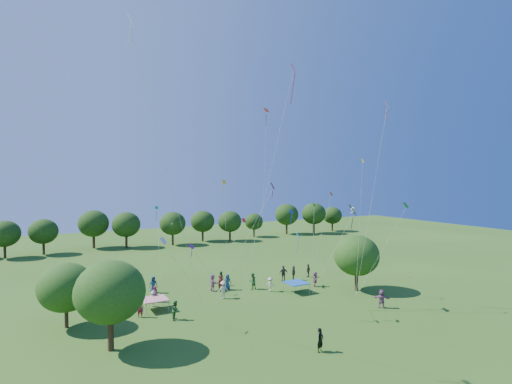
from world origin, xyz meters
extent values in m
cylinder|color=#422B19|center=(-12.54, 12.45, 1.05)|extent=(0.43, 0.43, 2.10)
ellipsoid|color=#285016|center=(-12.54, 12.45, 4.20)|extent=(4.92, 4.92, 4.43)
cylinder|color=#422B19|center=(-15.06, 18.72, 0.72)|extent=(0.30, 0.30, 1.44)
ellipsoid|color=#285016|center=(-15.06, 18.72, 3.32)|extent=(4.43, 4.43, 3.98)
cylinder|color=#422B19|center=(13.27, 15.63, 0.90)|extent=(0.37, 0.37, 1.79)
ellipsoid|color=#285016|center=(13.27, 15.63, 3.86)|extent=(4.86, 4.86, 4.38)
cylinder|color=#422B19|center=(-21.78, 54.28, 0.93)|extent=(0.38, 0.38, 1.87)
ellipsoid|color=#1F3E11|center=(-21.78, 54.28, 3.77)|extent=(4.48, 4.48, 4.03)
cylinder|color=#422B19|center=(-16.56, 54.89, 0.92)|extent=(0.38, 0.38, 1.84)
ellipsoid|color=#1F3E11|center=(-16.56, 54.89, 3.72)|extent=(4.42, 4.42, 3.98)
cylinder|color=#422B19|center=(-8.83, 57.29, 1.07)|extent=(0.44, 0.44, 2.14)
ellipsoid|color=#1F3E11|center=(-8.83, 57.29, 4.33)|extent=(5.14, 5.14, 4.63)
cylinder|color=#422B19|center=(-3.73, 55.12, 1.01)|extent=(0.42, 0.42, 2.03)
ellipsoid|color=#1F3E11|center=(-3.73, 55.12, 4.09)|extent=(4.86, 4.86, 4.37)
cylinder|color=#422B19|center=(4.25, 54.00, 0.98)|extent=(0.40, 0.40, 1.96)
ellipsoid|color=#1F3E11|center=(4.25, 54.00, 3.96)|extent=(4.71, 4.71, 4.24)
cylinder|color=#422B19|center=(10.62, 55.53, 0.96)|extent=(0.39, 0.39, 1.91)
ellipsoid|color=#1F3E11|center=(10.62, 55.53, 3.87)|extent=(4.59, 4.59, 4.13)
cylinder|color=#422B19|center=(15.42, 53.36, 0.94)|extent=(0.39, 0.39, 1.89)
ellipsoid|color=#1F3E11|center=(15.42, 53.36, 3.82)|extent=(4.54, 4.54, 4.08)
cylinder|color=#422B19|center=(22.08, 55.90, 0.79)|extent=(0.33, 0.33, 1.58)
ellipsoid|color=#1F3E11|center=(22.08, 55.90, 3.20)|extent=(3.80, 3.80, 3.42)
cylinder|color=#422B19|center=(30.27, 56.13, 1.07)|extent=(0.44, 0.44, 2.13)
ellipsoid|color=#1F3E11|center=(30.27, 56.13, 4.31)|extent=(5.12, 5.12, 4.61)
cylinder|color=#422B19|center=(36.10, 54.14, 1.09)|extent=(0.45, 0.45, 2.18)
ellipsoid|color=#1F3E11|center=(36.10, 54.14, 4.41)|extent=(5.24, 5.24, 4.72)
cylinder|color=#422B19|center=(42.14, 55.19, 0.91)|extent=(0.37, 0.37, 1.81)
ellipsoid|color=#1F3E11|center=(42.14, 55.19, 3.66)|extent=(4.35, 4.35, 3.91)
cube|color=red|center=(-7.64, 19.62, 1.05)|extent=(2.20, 2.20, 0.08)
cylinder|color=#999999|center=(-8.64, 18.62, 0.55)|extent=(0.05, 0.05, 1.10)
cylinder|color=#999999|center=(-6.64, 18.62, 0.55)|extent=(0.05, 0.05, 1.10)
cylinder|color=#999999|center=(-8.64, 20.62, 0.55)|extent=(0.05, 0.05, 1.10)
cylinder|color=#999999|center=(-6.64, 20.62, 0.55)|extent=(0.05, 0.05, 1.10)
cube|color=#1A52AB|center=(7.13, 18.15, 1.05)|extent=(2.20, 2.20, 0.08)
cylinder|color=#999999|center=(6.13, 17.15, 0.55)|extent=(0.05, 0.05, 1.10)
cylinder|color=#999999|center=(8.13, 17.15, 0.55)|extent=(0.05, 0.05, 1.10)
cylinder|color=#999999|center=(6.13, 19.15, 0.55)|extent=(0.05, 0.05, 1.10)
cylinder|color=#999999|center=(8.13, 19.15, 0.55)|extent=(0.05, 0.05, 1.10)
imported|color=black|center=(0.41, 5.20, 0.84)|extent=(0.73, 0.61, 1.69)
imported|color=navy|center=(-9.20, 26.69, 0.81)|extent=(0.90, 0.67, 1.62)
imported|color=maroon|center=(-7.02, 21.99, 0.80)|extent=(0.66, 0.50, 1.59)
imported|color=#245527|center=(1.13, 24.55, 0.81)|extent=(0.78, 0.91, 1.62)
imported|color=#ADA38A|center=(-7.51, 20.64, 0.77)|extent=(0.90, 1.10, 1.54)
imported|color=#453B37|center=(12.19, 23.01, 0.81)|extent=(1.03, 0.87, 1.61)
imported|color=#97587D|center=(11.33, 10.11, 0.87)|extent=(1.55, 1.56, 1.74)
imported|color=navy|center=(1.06, 22.60, 0.86)|extent=(0.92, 0.62, 1.72)
imported|color=maroon|center=(-9.24, 18.32, 0.82)|extent=(0.73, 0.65, 1.65)
imported|color=#265424|center=(-6.66, 16.25, 0.83)|extent=(0.80, 0.93, 1.66)
imported|color=beige|center=(4.88, 19.83, 0.76)|extent=(1.02, 1.01, 1.51)
imported|color=#3B352F|center=(8.35, 22.65, 0.94)|extent=(1.18, 0.72, 1.87)
imported|color=#8D5271|center=(10.31, 19.08, 0.85)|extent=(1.40, 1.60, 1.69)
imported|color=navy|center=(-6.38, 25.26, 0.88)|extent=(0.90, 0.52, 1.77)
imported|color=maroon|center=(0.31, 22.66, 0.83)|extent=(0.71, 0.56, 1.65)
imported|color=#2E622A|center=(3.59, 21.51, 0.89)|extent=(0.95, 0.62, 1.78)
imported|color=#BEB798|center=(-0.60, 19.92, 0.89)|extent=(1.23, 0.68, 1.78)
imported|color=#453E37|center=(9.70, 22.53, 0.88)|extent=(1.10, 1.01, 1.76)
imported|color=#A7618A|center=(-0.55, 22.87, 0.92)|extent=(0.75, 1.76, 1.83)
cube|color=black|center=(8.95, 11.55, 9.25)|extent=(1.13, 1.29, 0.97)
cube|color=black|center=(8.95, 11.60, 7.94)|extent=(0.12, 0.27, 1.18)
sphere|color=white|center=(8.95, 11.49, 9.35)|extent=(0.35, 0.35, 0.35)
cylinder|color=white|center=(8.95, 11.49, 9.07)|extent=(0.26, 0.50, 0.32)
cylinder|color=white|center=(8.95, 11.49, 9.07)|extent=(0.26, 0.50, 0.32)
cylinder|color=beige|center=(7.42, 12.56, 5.04)|extent=(3.09, 2.05, 7.48)
cube|color=red|center=(4.81, 15.38, 22.85)|extent=(0.76, 0.84, 0.66)
cube|color=red|center=(4.81, 15.43, 20.88)|extent=(0.16, 0.64, 2.94)
cylinder|color=beige|center=(2.08, 15.46, 11.92)|extent=(5.46, 0.16, 21.24)
cube|color=#DA400C|center=(14.99, 22.16, 10.27)|extent=(0.57, 0.47, 0.44)
cylinder|color=beige|center=(14.36, 23.00, 5.68)|extent=(1.29, 1.71, 8.77)
cube|color=#FF5E0D|center=(10.82, 9.24, 18.79)|extent=(0.74, 0.71, 0.64)
cube|color=#FF5E0D|center=(10.82, 9.29, 17.95)|extent=(0.07, 0.19, 0.79)
cylinder|color=beige|center=(9.80, 10.01, 9.90)|extent=(2.08, 1.56, 17.20)
cube|color=yellow|center=(0.62, 22.43, 11.81)|extent=(0.48, 0.34, 0.37)
cube|color=yellow|center=(0.62, 22.48, 10.94)|extent=(0.19, 0.26, 1.18)
cylinder|color=beige|center=(0.83, 22.49, 6.47)|extent=(0.45, 0.14, 10.33)
cube|color=#17831D|center=(15.93, 26.92, 8.57)|extent=(0.56, 0.47, 0.45)
cube|color=#17831D|center=(15.93, 26.97, 7.71)|extent=(0.12, 0.25, 1.06)
cylinder|color=beige|center=(14.85, 25.54, 4.83)|extent=(2.20, 2.77, 7.06)
cube|color=#1535D7|center=(11.58, 25.91, 7.89)|extent=(0.73, 0.65, 0.52)
cube|color=#1535D7|center=(11.58, 25.96, 6.87)|extent=(0.12, 0.29, 1.25)
cylinder|color=beige|center=(12.72, 24.81, 4.47)|extent=(2.30, 2.22, 6.34)
cube|color=#8A1779|center=(0.97, 12.76, 11.55)|extent=(0.62, 0.66, 0.56)
cube|color=#8A1779|center=(0.97, 12.81, 10.79)|extent=(0.07, 0.18, 0.74)
cylinder|color=beige|center=(-1.87, 13.05, 6.30)|extent=(5.68, 0.61, 10.00)
cube|color=silver|center=(-8.19, 14.43, 7.23)|extent=(0.68, 0.69, 0.50)
cylinder|color=beige|center=(-6.40, 13.95, 4.14)|extent=(3.60, 0.99, 5.68)
cube|color=#0BB387|center=(-4.79, 29.85, 8.74)|extent=(0.43, 0.28, 0.36)
cube|color=#0BB387|center=(-4.79, 29.90, 7.80)|extent=(0.20, 0.30, 1.37)
cylinder|color=beige|center=(-5.21, 27.44, 4.94)|extent=(0.86, 4.83, 7.28)
cube|color=red|center=(3.91, 19.03, 19.25)|extent=(0.71, 0.59, 0.45)
cube|color=red|center=(3.91, 19.08, 18.24)|extent=(0.18, 0.27, 1.23)
cylinder|color=beige|center=(3.89, 19.60, 10.15)|extent=(0.06, 1.16, 17.70)
cube|color=#FF280D|center=(-0.03, 16.34, 8.27)|extent=(0.52, 0.44, 0.36)
cylinder|color=beige|center=(-1.33, 17.73, 4.69)|extent=(2.62, 2.80, 6.79)
cube|color=gold|center=(9.44, 10.77, 13.83)|extent=(0.33, 0.42, 0.33)
cylinder|color=beige|center=(9.06, 10.75, 7.49)|extent=(0.77, 0.06, 12.38)
cube|color=#2E8818|center=(12.78, 8.68, 9.73)|extent=(0.66, 0.51, 0.49)
cylinder|color=beige|center=(10.80, 9.72, 5.39)|extent=(3.99, 2.11, 8.19)
cube|color=#1589D9|center=(2.66, 11.33, 7.28)|extent=(0.47, 0.65, 0.51)
cube|color=#1589D9|center=(2.66, 11.38, 6.33)|extent=(0.16, 0.26, 1.14)
cylinder|color=beige|center=(5.80, 11.07, 4.17)|extent=(6.30, 0.52, 5.75)
cube|color=#93188B|center=(-2.89, 22.90, 5.05)|extent=(0.66, 0.64, 0.50)
cube|color=#93188B|center=(-2.89, 22.95, 4.29)|extent=(0.07, 0.18, 0.77)
cylinder|color=beige|center=(-1.85, 22.17, 3.05)|extent=(2.10, 1.49, 3.51)
cube|color=white|center=(-11.71, 8.80, 22.18)|extent=(0.55, 0.79, 0.67)
cube|color=white|center=(-11.71, 8.85, 21.09)|extent=(0.18, 0.28, 1.24)
cylinder|color=beige|center=(-8.44, 11.14, 11.59)|extent=(6.56, 4.70, 20.58)
camera|label=1|loc=(-16.68, -16.98, 12.23)|focal=28.00mm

